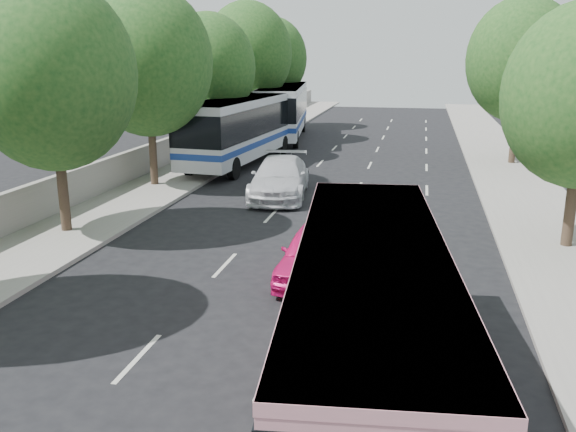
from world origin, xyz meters
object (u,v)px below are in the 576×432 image
(tour_coach_front, at_px, (242,124))
(white_pickup, at_px, (280,178))
(pink_bus, at_px, (370,310))
(pink_taxi, at_px, (316,253))
(tour_coach_rear, at_px, (283,107))

(tour_coach_front, bearing_deg, white_pickup, -57.88)
(pink_bus, distance_m, white_pickup, 17.18)
(white_pickup, xyz_separation_m, tour_coach_front, (-3.98, 7.63, 1.43))
(pink_taxi, relative_size, tour_coach_front, 0.34)
(pink_bus, relative_size, tour_coach_rear, 0.76)
(pink_taxi, distance_m, tour_coach_rear, 29.11)
(pink_bus, relative_size, white_pickup, 1.71)
(pink_taxi, bearing_deg, pink_bus, -70.10)
(pink_taxi, bearing_deg, tour_coach_rear, 106.78)
(pink_bus, xyz_separation_m, tour_coach_front, (-9.37, 23.90, 0.31))
(white_pickup, bearing_deg, pink_taxi, -77.97)
(pink_bus, height_order, tour_coach_rear, tour_coach_rear)
(pink_taxi, bearing_deg, tour_coach_front, 114.99)
(pink_bus, xyz_separation_m, tour_coach_rear, (-9.37, 34.63, 0.38))
(pink_bus, distance_m, tour_coach_rear, 35.88)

